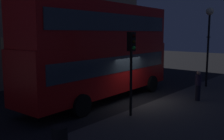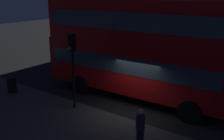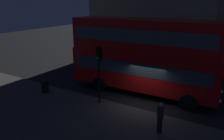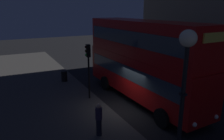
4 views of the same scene
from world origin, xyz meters
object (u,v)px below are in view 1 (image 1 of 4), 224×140
(double_decker_bus, at_px, (102,48))
(litter_bin, at_px, (60,140))
(street_lamp, at_px, (209,28))
(traffic_light_far_side, at_px, (145,45))
(pedestrian, at_px, (198,85))
(traffic_light_near_kerb, at_px, (131,56))

(double_decker_bus, relative_size, litter_bin, 12.11)
(street_lamp, bearing_deg, traffic_light_far_side, 71.13)
(traffic_light_far_side, xyz_separation_m, pedestrian, (-6.55, -7.80, -1.83))
(street_lamp, distance_m, litter_bin, 14.00)
(litter_bin, bearing_deg, pedestrian, -4.74)
(pedestrian, bearing_deg, double_decker_bus, -38.85)
(street_lamp, height_order, litter_bin, street_lamp)
(traffic_light_far_side, relative_size, pedestrian, 2.31)
(litter_bin, bearing_deg, traffic_light_far_side, 24.01)
(pedestrian, bearing_deg, traffic_light_far_side, -112.45)
(traffic_light_near_kerb, distance_m, litter_bin, 5.17)
(traffic_light_far_side, distance_m, street_lamp, 7.26)
(traffic_light_near_kerb, relative_size, pedestrian, 2.26)
(pedestrian, bearing_deg, street_lamp, -148.24)
(street_lamp, xyz_separation_m, litter_bin, (-13.50, -0.31, -3.72))
(pedestrian, height_order, litter_bin, pedestrian)
(litter_bin, bearing_deg, street_lamp, 1.31)
(traffic_light_far_side, bearing_deg, pedestrian, 59.27)
(street_lamp, height_order, pedestrian, street_lamp)
(traffic_light_near_kerb, bearing_deg, street_lamp, 3.22)
(traffic_light_near_kerb, relative_size, traffic_light_far_side, 0.98)
(double_decker_bus, xyz_separation_m, litter_bin, (-6.21, -3.80, -2.51))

